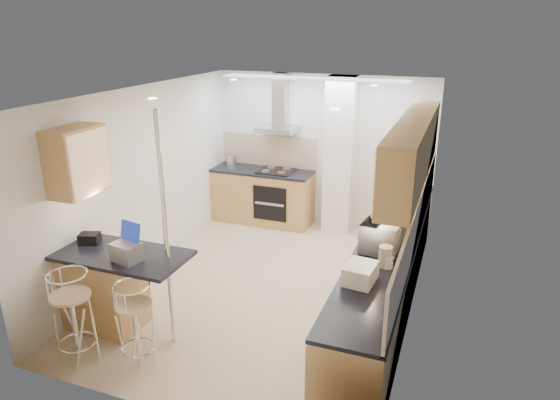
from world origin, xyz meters
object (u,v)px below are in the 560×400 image
at_px(laptop, 127,252).
at_px(bread_bin, 360,273).
at_px(microwave, 385,234).
at_px(bar_stool_end, 136,326).
at_px(bar_stool_near, 74,318).

distance_m(laptop, bread_bin, 2.37).
relative_size(microwave, laptop, 2.12).
height_order(laptop, bread_bin, laptop).
relative_size(microwave, bar_stool_end, 0.66).
bearing_deg(bar_stool_near, microwave, 24.85).
bearing_deg(bread_bin, bar_stool_near, -153.92).
height_order(microwave, bar_stool_near, microwave).
distance_m(laptop, bar_stool_near, 0.81).
distance_m(microwave, bread_bin, 0.85).
height_order(laptop, bar_stool_end, laptop).
height_order(bar_stool_near, bread_bin, bread_bin).
xyz_separation_m(laptop, bar_stool_near, (-0.30, -0.53, -0.53)).
xyz_separation_m(microwave, bread_bin, (-0.09, -0.84, -0.08)).
xyz_separation_m(laptop, bread_bin, (2.33, 0.44, -0.03)).
bearing_deg(bread_bin, bar_stool_end, -152.42).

